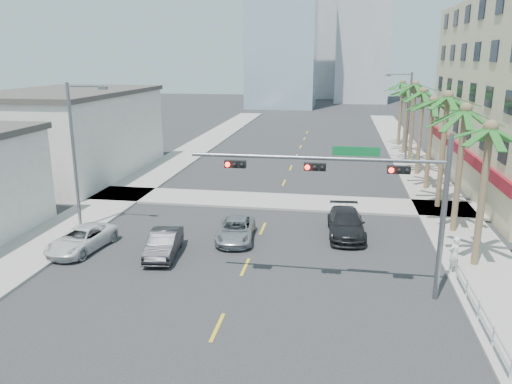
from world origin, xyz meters
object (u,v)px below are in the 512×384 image
at_px(car_lane_center, 236,230).
at_px(car_lane_right, 346,224).
at_px(traffic_signal_mast, 368,186).
at_px(car_parked_far, 81,239).
at_px(pedestrian, 454,254).
at_px(car_lane_left, 164,244).

xyz_separation_m(car_lane_center, car_lane_right, (6.38, 1.82, 0.13)).
distance_m(traffic_signal_mast, car_parked_far, 16.07).
bearing_deg(traffic_signal_mast, pedestrian, 32.55).
bearing_deg(pedestrian, car_parked_far, -36.85).
bearing_deg(pedestrian, car_lane_right, -79.63).
xyz_separation_m(traffic_signal_mast, car_parked_far, (-15.18, 2.85, -4.42)).
distance_m(traffic_signal_mast, car_lane_left, 11.64).
distance_m(car_lane_left, car_lane_center, 4.49).
xyz_separation_m(traffic_signal_mast, car_lane_right, (-0.67, 7.66, -4.31)).
relative_size(traffic_signal_mast, car_lane_center, 2.50).
relative_size(car_lane_left, car_lane_center, 0.94).
bearing_deg(car_lane_left, car_parked_far, 172.54).
height_order(car_parked_far, pedestrian, pedestrian).
xyz_separation_m(car_lane_left, pedestrian, (14.92, 0.04, 0.37)).
distance_m(car_lane_left, car_lane_right, 10.86).
height_order(car_lane_left, pedestrian, pedestrian).
distance_m(car_parked_far, car_lane_right, 15.29).
bearing_deg(traffic_signal_mast, car_lane_center, 140.38).
height_order(car_lane_left, car_lane_center, car_lane_left).
height_order(car_parked_far, car_lane_center, car_parked_far).
height_order(traffic_signal_mast, car_lane_center, traffic_signal_mast).
xyz_separation_m(traffic_signal_mast, car_lane_left, (-10.40, 2.84, -4.38)).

